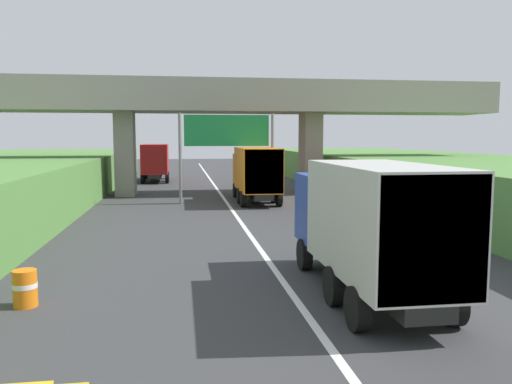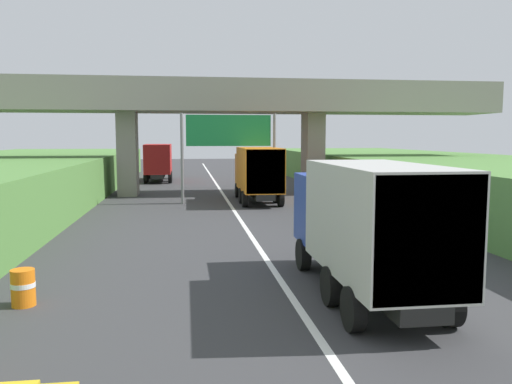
{
  "view_description": "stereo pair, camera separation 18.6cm",
  "coord_description": "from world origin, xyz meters",
  "views": [
    {
      "loc": [
        -2.82,
        2.39,
        4.07
      ],
      "look_at": [
        0.0,
        21.55,
        2.0
      ],
      "focal_mm": 35.91,
      "sensor_mm": 36.0,
      "label": 1
    },
    {
      "loc": [
        -2.64,
        2.37,
        4.07
      ],
      "look_at": [
        0.0,
        21.55,
        2.0
      ],
      "focal_mm": 35.91,
      "sensor_mm": 36.0,
      "label": 2
    }
  ],
  "objects": [
    {
      "name": "car_green",
      "position": [
        4.98,
        25.43,
        0.86
      ],
      "size": [
        1.86,
        4.1,
        1.72
      ],
      "color": "#236B38",
      "rests_on": "ground"
    },
    {
      "name": "overpass_bridge",
      "position": [
        0.0,
        39.17,
        6.09
      ],
      "size": [
        40.0,
        4.8,
        8.04
      ],
      "color": "gray",
      "rests_on": "ground"
    },
    {
      "name": "overhead_highway_sign",
      "position": [
        0.0,
        33.84,
        4.11
      ],
      "size": [
        5.88,
        0.18,
        5.54
      ],
      "color": "slate",
      "rests_on": "ground"
    },
    {
      "name": "truck_red",
      "position": [
        -5.12,
        50.67,
        1.93
      ],
      "size": [
        2.44,
        7.3,
        3.44
      ],
      "color": "black",
      "rests_on": "ground"
    },
    {
      "name": "truck_orange",
      "position": [
        1.82,
        34.14,
        1.93
      ],
      "size": [
        2.44,
        7.3,
        3.44
      ],
      "color": "black",
      "rests_on": "ground"
    },
    {
      "name": "lane_centre_stripe",
      "position": [
        0.0,
        31.34,
        0.0
      ],
      "size": [
        0.2,
        102.68,
        0.01
      ],
      "primitive_type": "cube",
      "color": "white",
      "rests_on": "ground"
    },
    {
      "name": "truck_blue",
      "position": [
        1.88,
        14.69,
        1.93
      ],
      "size": [
        2.44,
        7.3,
        3.44
      ],
      "color": "black",
      "rests_on": "ground"
    },
    {
      "name": "construction_barrel_2",
      "position": [
        -6.58,
        15.08,
        0.46
      ],
      "size": [
        0.57,
        0.57,
        0.9
      ],
      "color": "orange",
      "rests_on": "ground"
    }
  ]
}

